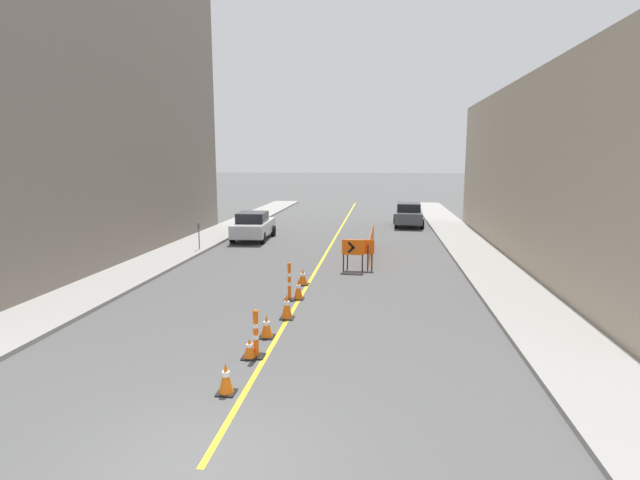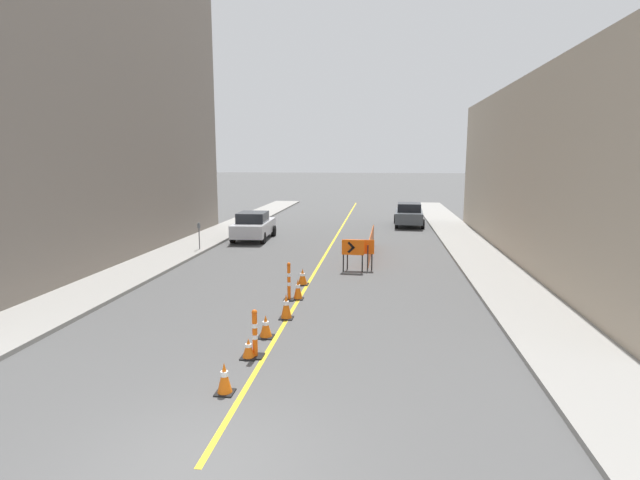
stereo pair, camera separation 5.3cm
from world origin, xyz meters
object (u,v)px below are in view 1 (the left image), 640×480
at_px(traffic_cone_third, 267,326).
at_px(parked_car_curb_mid, 408,214).
at_px(traffic_cone_nearest, 226,378).
at_px(delineator_post_front, 256,337).
at_px(arrow_barricade_secondary, 360,248).
at_px(arrow_barricade_primary, 353,249).
at_px(traffic_cone_second, 250,348).
at_px(traffic_cone_fifth, 298,289).
at_px(parked_car_curb_near, 253,226).
at_px(parking_meter_near_curb, 199,230).
at_px(traffic_cone_fourth, 287,306).
at_px(delineator_post_rear, 289,284).
at_px(traffic_cone_farthest, 303,277).

height_order(traffic_cone_third, parked_car_curb_mid, parked_car_curb_mid).
xyz_separation_m(traffic_cone_nearest, delineator_post_front, (0.14, 1.87, 0.18)).
bearing_deg(arrow_barricade_secondary, arrow_barricade_primary, -123.35).
distance_m(traffic_cone_second, delineator_post_front, 0.31).
relative_size(traffic_cone_nearest, traffic_cone_fifth, 0.95).
xyz_separation_m(parked_car_curb_near, parking_meter_near_curb, (-1.74, -3.96, 0.27)).
bearing_deg(traffic_cone_fourth, arrow_barricade_secondary, 74.80).
height_order(delineator_post_rear, parked_car_curb_near, parked_car_curb_near).
relative_size(traffic_cone_farthest, arrow_barricade_primary, 0.45).
relative_size(traffic_cone_nearest, parking_meter_near_curb, 0.49).
bearing_deg(parked_car_curb_mid, traffic_cone_farthest, -103.05).
height_order(parked_car_curb_mid, parking_meter_near_curb, parked_car_curb_mid).
relative_size(delineator_post_front, parked_car_curb_near, 0.26).
height_order(traffic_cone_fifth, traffic_cone_farthest, traffic_cone_fifth).
relative_size(traffic_cone_farthest, delineator_post_rear, 0.47).
xyz_separation_m(traffic_cone_fourth, parked_car_curb_near, (-4.54, 13.74, 0.43)).
bearing_deg(traffic_cone_fifth, traffic_cone_farthest, 94.55).
bearing_deg(arrow_barricade_secondary, traffic_cone_nearest, -100.99).
distance_m(traffic_cone_nearest, parked_car_curb_near, 18.97).
relative_size(traffic_cone_nearest, arrow_barricade_secondary, 0.51).
bearing_deg(delineator_post_front, traffic_cone_fourth, 86.32).
bearing_deg(traffic_cone_farthest, delineator_post_front, -90.28).
distance_m(arrow_barricade_secondary, parked_car_curb_near, 9.50).
bearing_deg(traffic_cone_third, delineator_post_front, -87.65).
distance_m(traffic_cone_nearest, traffic_cone_farthest, 8.69).
relative_size(traffic_cone_nearest, traffic_cone_third, 1.08).
relative_size(traffic_cone_third, parked_car_curb_near, 0.14).
distance_m(arrow_barricade_primary, arrow_barricade_secondary, 0.48).
distance_m(traffic_cone_fourth, traffic_cone_farthest, 3.94).
height_order(traffic_cone_third, parked_car_curb_near, parked_car_curb_near).
relative_size(traffic_cone_second, parked_car_curb_mid, 0.11).
bearing_deg(delineator_post_front, arrow_barricade_secondary, 78.18).
relative_size(traffic_cone_second, parking_meter_near_curb, 0.36).
height_order(traffic_cone_nearest, arrow_barricade_primary, arrow_barricade_primary).
height_order(traffic_cone_fourth, traffic_cone_farthest, traffic_cone_fourth).
xyz_separation_m(traffic_cone_second, delineator_post_front, (0.14, 0.09, 0.26)).
height_order(traffic_cone_farthest, delineator_post_front, delineator_post_front).
relative_size(delineator_post_front, arrow_barricade_primary, 0.87).
bearing_deg(arrow_barricade_secondary, traffic_cone_third, -104.36).
bearing_deg(traffic_cone_third, parked_car_curb_near, 105.69).
relative_size(traffic_cone_second, traffic_cone_farthest, 0.80).
distance_m(parked_car_curb_near, parking_meter_near_curb, 4.33).
relative_size(traffic_cone_third, delineator_post_front, 0.52).
bearing_deg(traffic_cone_third, traffic_cone_farthest, 89.09).
bearing_deg(arrow_barricade_secondary, parking_meter_near_curb, 158.65).
height_order(traffic_cone_nearest, delineator_post_front, delineator_post_front).
bearing_deg(arrow_barricade_secondary, traffic_cone_second, -102.89).
bearing_deg(arrow_barricade_primary, traffic_cone_fifth, -107.58).
bearing_deg(traffic_cone_fifth, arrow_barricade_secondary, 68.64).
bearing_deg(traffic_cone_third, arrow_barricade_primary, 77.12).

